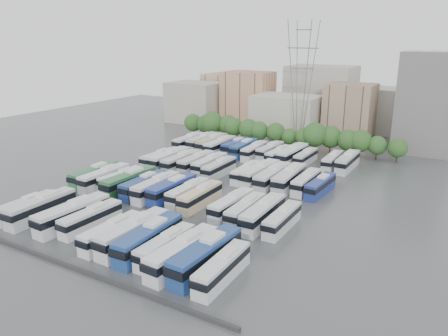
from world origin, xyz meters
The scene contains 55 objects.
ground centered at (0.00, 0.00, 0.00)m, with size 220.00×220.00×0.00m, color #424447.
parapet centered at (0.00, -33.00, 0.25)m, with size 56.00×0.50×0.50m, color #2D2D30.
tree_line centered at (-1.71, 42.05, 4.31)m, with size 64.73×7.78×8.26m.
city_buildings centered at (-7.46, 71.86, 7.87)m, with size 102.00×35.00×20.00m.
apartment_tower centered at (34.00, 58.00, 13.00)m, with size 14.00×14.00×26.00m, color silver.
electricity_pylon centered at (2.00, 50.00, 18.66)m, with size 9.00×6.91×33.83m.
bus_r0_s1 centered at (-18.16, -24.67, 1.71)m, with size 2.54×11.11×3.48m.
bus_r0_s2 centered at (-15.05, -23.99, 2.01)m, with size 3.33×13.16×4.10m.
bus_r0_s4 centered at (-8.12, -23.32, 2.08)m, with size 3.62×13.64×4.24m.
bus_r0_s5 centered at (-4.80, -22.58, 1.78)m, with size 2.81×11.62×3.63m.
bus_r0_s7 centered at (1.87, -24.72, 1.78)m, with size 2.59×11.55×3.62m.
bus_r0_s8 centered at (5.10, -23.63, 2.07)m, with size 3.17×13.46×4.21m.
bus_r0_s9 centered at (8.26, -23.91, 2.04)m, with size 3.41×13.35×4.16m.
bus_r0_s10 centered at (11.40, -24.15, 1.74)m, with size 2.56×11.33×3.55m.
bus_r0_s11 centered at (14.84, -24.88, 2.02)m, with size 3.49×13.24×4.11m.
bus_r0_s12 centered at (18.00, -24.06, 2.11)m, with size 3.41×13.75×4.29m.
bus_r0_s13 centered at (21.23, -25.27, 1.76)m, with size 2.87×11.49×3.58m.
bus_r1_s0 centered at (-21.27, -6.13, 1.92)m, with size 3.16×12.55×3.91m.
bus_r1_s1 centered at (-18.15, -6.40, 1.93)m, with size 2.91×12.58×3.94m.
bus_r1_s2 centered at (-14.98, -4.86, 1.72)m, with size 2.85×11.24×3.50m.
bus_r1_s3 centered at (-11.65, -6.11, 2.07)m, with size 3.29×13.50×4.21m.
bus_r1_s4 centered at (-8.21, -5.88, 1.86)m, with size 2.87×12.11×3.78m.
bus_r1_s5 centered at (-5.15, -5.70, 1.94)m, with size 2.96×12.63×3.95m.
bus_r1_s6 centered at (-1.85, -5.11, 1.93)m, with size 2.99×12.60×3.94m.
bus_r1_s7 centered at (1.58, -4.79, 1.76)m, with size 2.52×11.44×3.59m.
bus_r1_s8 centered at (4.80, -5.50, 1.81)m, with size 2.74×11.78×3.68m.
bus_r1_s10 centered at (11.66, -6.06, 1.80)m, with size 2.93×11.74×3.66m.
bus_r1_s11 centered at (14.85, -6.89, 1.77)m, with size 2.76×11.55×3.61m.
bus_r1_s12 centered at (18.13, -7.17, 1.96)m, with size 2.95×12.74×3.98m.
bus_r1_s13 centered at (21.60, -7.21, 1.70)m, with size 2.55×11.09×3.47m.
bus_r2_s1 centered at (-18.14, 11.40, 1.76)m, with size 2.88×11.53×3.60m.
bus_r2_s2 centered at (-15.07, 11.34, 2.03)m, with size 2.92×13.20×4.14m.
bus_r2_s3 centered at (-11.72, 11.32, 1.92)m, with size 2.75×12.45×3.90m.
bus_r2_s4 centered at (-8.32, 12.67, 1.88)m, with size 2.79×12.24×3.83m.
bus_r2_s5 centered at (-4.97, 13.08, 1.83)m, with size 2.61×11.89×3.73m.
bus_r2_s6 centered at (-1.63, 11.72, 1.77)m, with size 2.55×11.49×3.60m.
bus_r2_s8 centered at (4.95, 12.15, 1.68)m, with size 2.58×10.97×3.43m.
bus_r2_s9 centered at (8.16, 12.09, 2.01)m, with size 3.50×13.20×4.10m.
bus_r2_s10 centered at (11.59, 10.97, 2.04)m, with size 2.98×13.27×4.16m.
bus_r2_s11 centered at (14.85, 11.80, 2.05)m, with size 3.55×13.45×4.18m.
bus_r2_s12 centered at (18.32, 12.39, 1.77)m, with size 2.59×11.53×3.61m.
bus_r2_s13 centered at (21.50, 11.62, 1.70)m, with size 2.96×11.17×3.47m.
bus_r3_s0 centered at (-21.50, 28.65, 1.92)m, with size 2.79×12.48×3.91m.
bus_r3_s1 centered at (-18.01, 30.14, 1.98)m, with size 2.93×12.90×4.04m.
bus_r3_s2 centered at (-14.78, 29.68, 2.03)m, with size 3.31×13.26×4.13m.
bus_r3_s3 centered at (-11.62, 28.75, 1.97)m, with size 2.82×12.80×4.01m.
bus_r3_s4 centered at (-8.13, 30.93, 1.80)m, with size 2.67×11.71×3.66m.
bus_r3_s5 centered at (-5.17, 30.03, 1.87)m, with size 2.91×12.20×3.81m.
bus_r3_s6 centered at (-1.74, 29.26, 1.79)m, with size 2.92×11.73×3.66m.
bus_r3_s7 centered at (1.71, 31.17, 1.78)m, with size 2.84×11.62×3.62m.
bus_r3_s8 centered at (5.00, 29.15, 1.70)m, with size 2.90×11.13×3.46m.
bus_r3_s9 centered at (8.30, 29.84, 2.03)m, with size 3.48×13.31×4.14m.
bus_r3_s10 centered at (11.56, 30.19, 1.67)m, with size 2.52×10.85×3.39m.
bus_r3_s12 centered at (18.07, 30.53, 1.70)m, with size 2.69×11.08×3.46m.
bus_r3_s13 centered at (21.51, 30.84, 1.90)m, with size 2.72×12.35×3.87m.
Camera 1 is at (46.21, -67.09, 29.64)m, focal length 35.00 mm.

